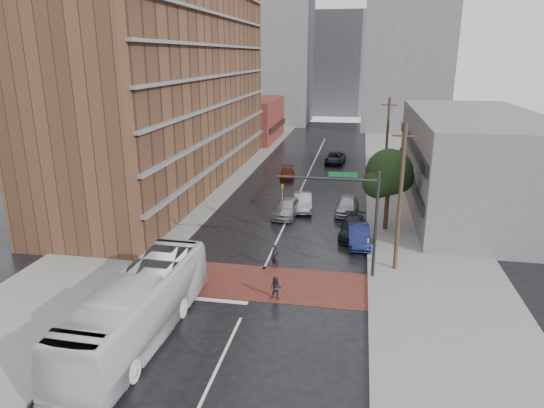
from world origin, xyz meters
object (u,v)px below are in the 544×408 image
Objects in this scene: car_travel_b at (303,202)px; car_parked_near at (358,235)px; pedestrian_b at (276,288)px; pedestrian_a at (275,257)px; car_travel_c at (287,173)px; car_parked_mid at (353,228)px; car_parked_far at (347,205)px; suv_travel at (335,158)px; car_travel_a at (287,207)px; transit_bus at (138,308)px.

car_parked_near is at bearing -63.81° from car_travel_b.
pedestrian_a is at bearing 109.11° from pedestrian_b.
car_parked_mid is at bearing -72.62° from car_travel_c.
car_parked_near is at bearing -77.61° from car_parked_far.
car_parked_mid is (8.11, -18.35, 0.13)m from car_travel_c.
car_travel_a is at bearing -93.35° from suv_travel.
car_parked_far is at bearing 99.75° from car_parked_mid.
car_parked_far is (7.47, -12.35, 0.23)m from car_travel_c.
suv_travel is (1.86, 21.35, -0.05)m from car_travel_b.
pedestrian_a reaches higher than car_parked_near.
car_travel_a reaches higher than car_travel_b.
car_parked_near is (5.58, 5.43, -0.08)m from pedestrian_a.
car_parked_near is 0.96× the size of car_parked_far.
car_parked_far is at bearing 25.96° from car_travel_a.
car_travel_b is 9.58m from car_parked_near.
pedestrian_a is at bearing 62.89° from transit_bus.
car_parked_near is (8.57, -20.00, 0.17)m from car_travel_c.
car_travel_a is 1.04× the size of car_parked_far.
suv_travel is at bearing 100.26° from car_parked_far.
pedestrian_a is at bearing -98.50° from car_travel_b.
pedestrian_a is 0.41× the size of car_travel_c.
car_parked_near is (4.76, 9.85, 0.03)m from pedestrian_b.
car_travel_b is at bearing 118.55° from car_parked_near.
car_parked_mid is (4.81, -6.35, -0.06)m from car_travel_b.
car_travel_b reaches higher than suv_travel.
transit_bus is 2.63× the size of car_parked_far.
car_travel_c is (2.35, 35.22, -1.16)m from transit_bus.
suv_travel is at bearing 54.59° from car_travel_c.
pedestrian_b is 12.28m from car_parked_mid.
pedestrian_a is 8.74m from car_parked_mid.
suv_travel is at bearing 81.92° from transit_bus.
transit_bus reaches higher than suv_travel.
car_travel_c is at bearing 105.33° from car_travel_a.
car_parked_far is at bearing 86.80° from pedestrian_b.
car_travel_b is (1.17, 2.20, -0.07)m from car_travel_a.
car_parked_mid is (10.46, 16.87, -1.03)m from transit_bus.
pedestrian_a is 7.78m from car_parked_near.
car_parked_far reaches higher than car_travel_b.
suv_travel is at bearing 108.75° from pedestrian_a.
pedestrian_a is at bearing -78.86° from car_travel_a.
car_parked_far is (4.16, -0.35, 0.04)m from car_travel_b.
transit_bus is at bearing -109.03° from car_parked_far.
pedestrian_b is 0.31× the size of car_travel_b.
car_parked_near is (5.26, -8.00, -0.02)m from car_travel_b.
car_travel_c is 10.68m from suv_travel.
suv_travel is (3.03, 23.55, -0.11)m from car_travel_a.
transit_bus is at bearing -110.85° from car_travel_b.
car_travel_a is 8.66m from car_parked_near.
car_parked_near reaches higher than pedestrian_b.
pedestrian_a is 1.16× the size of pedestrian_b.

